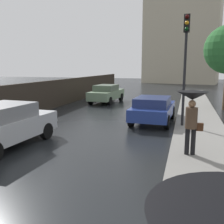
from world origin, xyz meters
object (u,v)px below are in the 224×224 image
object	(u,v)px
car_green_near_kerb	(106,93)
traffic_light	(186,51)
car_silver_far_ahead	(2,125)
pedestrian_with_umbrella_near	(192,106)
car_blue_behind_camera	(153,109)

from	to	relation	value
car_green_near_kerb	traffic_light	world-z (taller)	traffic_light
car_green_near_kerb	car_silver_far_ahead	distance (m)	11.96
pedestrian_with_umbrella_near	car_blue_behind_camera	bearing A→B (deg)	103.41
car_green_near_kerb	traffic_light	size ratio (longest dim) A/B	0.87
car_blue_behind_camera	pedestrian_with_umbrella_near	size ratio (longest dim) A/B	2.11
car_blue_behind_camera	car_silver_far_ahead	bearing A→B (deg)	-127.48
pedestrian_with_umbrella_near	traffic_light	size ratio (longest dim) A/B	0.40
car_silver_far_ahead	car_blue_behind_camera	bearing A→B (deg)	-125.96
traffic_light	pedestrian_with_umbrella_near	bearing A→B (deg)	-85.68
car_silver_far_ahead	traffic_light	xyz separation A→B (m)	(6.05, 4.65, 2.69)
pedestrian_with_umbrella_near	traffic_light	distance (m)	4.50
car_blue_behind_camera	pedestrian_with_umbrella_near	bearing A→B (deg)	-68.52
car_silver_far_ahead	traffic_light	size ratio (longest dim) A/B	0.88
car_green_near_kerb	car_blue_behind_camera	size ratio (longest dim) A/B	1.03
car_silver_far_ahead	traffic_light	distance (m)	8.09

